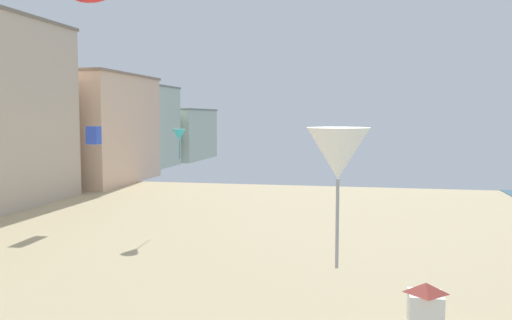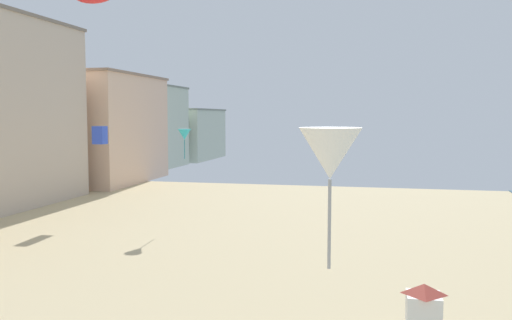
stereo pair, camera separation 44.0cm
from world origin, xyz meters
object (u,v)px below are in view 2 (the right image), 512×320
object	(u,v)px
lifeguard_stand	(424,305)
kite_white_delta	(330,154)
kite_blue_box	(100,135)
kite_cyan_delta	(184,135)

from	to	relation	value
lifeguard_stand	kite_white_delta	bearing A→B (deg)	-128.07
kite_blue_box	kite_white_delta	bearing A→B (deg)	-52.68
kite_cyan_delta	kite_blue_box	xyz separation A→B (m)	(-7.60, 0.73, -0.13)
kite_white_delta	kite_cyan_delta	bearing A→B (deg)	116.56
lifeguard_stand	kite_cyan_delta	xyz separation A→B (m)	(-16.09, 21.43, 4.77)
kite_cyan_delta	lifeguard_stand	bearing A→B (deg)	-53.09
kite_cyan_delta	kite_blue_box	size ratio (longest dim) A/B	1.59
kite_white_delta	lifeguard_stand	bearing A→B (deg)	63.63
kite_cyan_delta	kite_white_delta	bearing A→B (deg)	-63.44
kite_cyan_delta	kite_blue_box	bearing A→B (deg)	174.48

